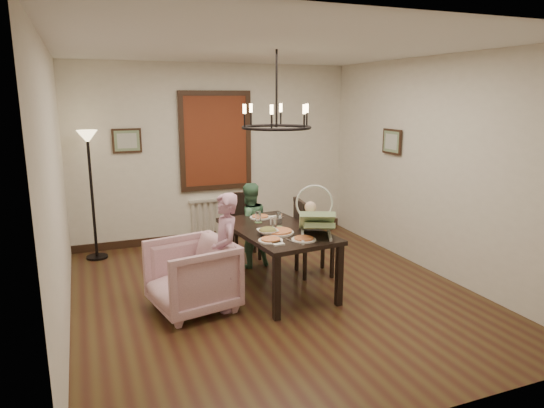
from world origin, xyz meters
TOP-DOWN VIEW (x-y plane):
  - room_shell at (0.00, 0.37)m, footprint 4.51×5.00m
  - dining_table at (0.09, 0.14)m, footprint 1.07×1.70m
  - chair_far at (0.12, 1.39)m, footprint 0.46×0.46m
  - chair_right at (0.73, 0.41)m, footprint 0.51×0.51m
  - armchair at (-0.99, -0.07)m, footprint 1.00×0.98m
  - elderly_woman at (-0.63, -0.19)m, footprint 0.29×0.41m
  - seated_man at (0.05, 1.02)m, footprint 0.51×0.42m
  - baby_bouncer at (0.38, -0.32)m, footprint 0.65×0.74m
  - salad_bowl at (-0.10, -0.06)m, footprint 0.28×0.28m
  - pizza_platter at (0.03, -0.07)m, footprint 0.35×0.35m
  - drinking_glass at (0.03, 0.07)m, footprint 0.07×0.07m
  - window_blinds at (0.00, 2.46)m, footprint 1.00×0.03m
  - radiator at (0.00, 2.48)m, footprint 0.92×0.12m
  - picture_back at (-1.35, 2.47)m, footprint 0.42×0.03m
  - picture_right at (2.21, 0.90)m, footprint 0.03×0.42m
  - floor_lamp at (-1.90, 2.15)m, footprint 0.30×0.30m
  - chandelier at (0.09, 0.14)m, footprint 0.80×0.80m

SIDE VIEW (x-z plane):
  - radiator at x=0.00m, z-range 0.04..0.66m
  - armchair at x=-0.99m, z-range 0.00..0.78m
  - chair_far at x=0.12m, z-range 0.00..0.93m
  - seated_man at x=0.05m, z-range 0.00..0.96m
  - chair_right at x=0.73m, z-range 0.00..1.02m
  - elderly_woman at x=-0.63m, z-range 0.00..1.08m
  - dining_table at x=0.09m, z-range 0.29..1.05m
  - pizza_platter at x=0.03m, z-range 0.76..0.80m
  - salad_bowl at x=-0.10m, z-range 0.76..0.83m
  - drinking_glass at x=0.03m, z-range 0.76..0.90m
  - floor_lamp at x=-1.90m, z-range 0.00..1.80m
  - baby_bouncer at x=0.38m, z-range 0.76..1.16m
  - room_shell at x=0.00m, z-range -0.01..2.80m
  - window_blinds at x=0.00m, z-range 0.90..2.30m
  - picture_back at x=-1.35m, z-range 1.47..1.83m
  - picture_right at x=2.21m, z-range 1.47..1.83m
  - chandelier at x=0.09m, z-range 1.93..1.97m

